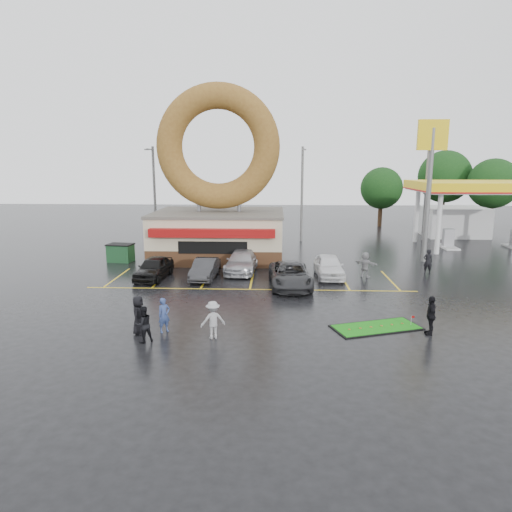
{
  "coord_description": "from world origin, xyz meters",
  "views": [
    {
      "loc": [
        1.54,
        -23.08,
        7.49
      ],
      "look_at": [
        0.4,
        2.72,
        2.2
      ],
      "focal_mm": 32.0,
      "sensor_mm": 36.0,
      "label": 1
    }
  ],
  "objects_px": {
    "gas_station": "(471,204)",
    "car_grey": "(290,275)",
    "putting_green": "(376,327)",
    "car_dgrey": "(205,269)",
    "person_cameraman": "(431,315)",
    "person_blue": "(164,315)",
    "car_white": "(329,266)",
    "streetlight_mid": "(302,192)",
    "car_silver": "(242,261)",
    "donut_shop": "(219,202)",
    "shell_sign": "(431,164)",
    "streetlight_right": "(426,191)",
    "dumpster": "(121,253)",
    "car_black": "(154,268)",
    "streetlight_left": "(154,192)"
  },
  "relations": [
    {
      "from": "car_dgrey",
      "to": "putting_green",
      "type": "bearing_deg",
      "value": -39.78
    },
    {
      "from": "donut_shop",
      "to": "streetlight_left",
      "type": "height_order",
      "value": "donut_shop"
    },
    {
      "from": "streetlight_right",
      "to": "dumpster",
      "type": "relative_size",
      "value": 5.0
    },
    {
      "from": "car_black",
      "to": "car_grey",
      "type": "distance_m",
      "value": 9.03
    },
    {
      "from": "streetlight_left",
      "to": "car_white",
      "type": "relative_size",
      "value": 2.06
    },
    {
      "from": "gas_station",
      "to": "car_white",
      "type": "height_order",
      "value": "gas_station"
    },
    {
      "from": "streetlight_right",
      "to": "car_grey",
      "type": "xyz_separation_m",
      "value": [
        -13.56,
        -17.77,
        -4.05
      ]
    },
    {
      "from": "donut_shop",
      "to": "shell_sign",
      "type": "height_order",
      "value": "donut_shop"
    },
    {
      "from": "streetlight_mid",
      "to": "person_cameraman",
      "type": "bearing_deg",
      "value": -79.78
    },
    {
      "from": "car_silver",
      "to": "streetlight_right",
      "type": "bearing_deg",
      "value": 43.25
    },
    {
      "from": "shell_sign",
      "to": "car_black",
      "type": "xyz_separation_m",
      "value": [
        -19.45,
        -6.25,
        -6.65
      ]
    },
    {
      "from": "donut_shop",
      "to": "car_silver",
      "type": "bearing_deg",
      "value": -66.34
    },
    {
      "from": "donut_shop",
      "to": "car_grey",
      "type": "bearing_deg",
      "value": -58.36
    },
    {
      "from": "car_grey",
      "to": "streetlight_mid",
      "type": "bearing_deg",
      "value": 80.79
    },
    {
      "from": "donut_shop",
      "to": "shell_sign",
      "type": "bearing_deg",
      "value": -3.47
    },
    {
      "from": "donut_shop",
      "to": "streetlight_mid",
      "type": "distance_m",
      "value": 10.59
    },
    {
      "from": "car_dgrey",
      "to": "dumpster",
      "type": "bearing_deg",
      "value": 149.13
    },
    {
      "from": "shell_sign",
      "to": "streetlight_mid",
      "type": "height_order",
      "value": "shell_sign"
    },
    {
      "from": "donut_shop",
      "to": "person_blue",
      "type": "relative_size",
      "value": 8.58
    },
    {
      "from": "car_black",
      "to": "dumpster",
      "type": "bearing_deg",
      "value": 132.69
    },
    {
      "from": "car_dgrey",
      "to": "person_blue",
      "type": "height_order",
      "value": "person_blue"
    },
    {
      "from": "shell_sign",
      "to": "car_dgrey",
      "type": "height_order",
      "value": "shell_sign"
    },
    {
      "from": "streetlight_left",
      "to": "car_black",
      "type": "relative_size",
      "value": 2.11
    },
    {
      "from": "car_silver",
      "to": "person_cameraman",
      "type": "relative_size",
      "value": 2.82
    },
    {
      "from": "gas_station",
      "to": "shell_sign",
      "type": "height_order",
      "value": "shell_sign"
    },
    {
      "from": "donut_shop",
      "to": "car_silver",
      "type": "height_order",
      "value": "donut_shop"
    },
    {
      "from": "donut_shop",
      "to": "putting_green",
      "type": "distance_m",
      "value": 18.87
    },
    {
      "from": "putting_green",
      "to": "car_dgrey",
      "type": "bearing_deg",
      "value": 136.74
    },
    {
      "from": "donut_shop",
      "to": "car_white",
      "type": "relative_size",
      "value": 3.08
    },
    {
      "from": "streetlight_mid",
      "to": "car_grey",
      "type": "bearing_deg",
      "value": -95.33
    },
    {
      "from": "car_dgrey",
      "to": "car_silver",
      "type": "height_order",
      "value": "car_silver"
    },
    {
      "from": "shell_sign",
      "to": "person_blue",
      "type": "distance_m",
      "value": 23.73
    },
    {
      "from": "streetlight_mid",
      "to": "person_blue",
      "type": "height_order",
      "value": "streetlight_mid"
    },
    {
      "from": "donut_shop",
      "to": "car_silver",
      "type": "xyz_separation_m",
      "value": [
        2.18,
        -4.97,
        -3.74
      ]
    },
    {
      "from": "person_cameraman",
      "to": "car_dgrey",
      "type": "bearing_deg",
      "value": -123.06
    },
    {
      "from": "person_cameraman",
      "to": "person_blue",
      "type": "bearing_deg",
      "value": -82.62
    },
    {
      "from": "gas_station",
      "to": "car_grey",
      "type": "relative_size",
      "value": 2.6
    },
    {
      "from": "car_white",
      "to": "putting_green",
      "type": "bearing_deg",
      "value": -84.8
    },
    {
      "from": "car_silver",
      "to": "car_grey",
      "type": "xyz_separation_m",
      "value": [
        3.26,
        -3.85,
        0.01
      ]
    },
    {
      "from": "person_cameraman",
      "to": "car_white",
      "type": "bearing_deg",
      "value": -155.71
    },
    {
      "from": "shell_sign",
      "to": "car_dgrey",
      "type": "distance_m",
      "value": 18.48
    },
    {
      "from": "person_blue",
      "to": "car_silver",
      "type": "bearing_deg",
      "value": 36.01
    },
    {
      "from": "person_cameraman",
      "to": "gas_station",
      "type": "bearing_deg",
      "value": 161.05
    },
    {
      "from": "person_blue",
      "to": "car_white",
      "type": "bearing_deg",
      "value": 9.42
    },
    {
      "from": "streetlight_right",
      "to": "dumpster",
      "type": "height_order",
      "value": "streetlight_right"
    },
    {
      "from": "car_dgrey",
      "to": "person_cameraman",
      "type": "relative_size",
      "value": 2.26
    },
    {
      "from": "donut_shop",
      "to": "streetlight_mid",
      "type": "relative_size",
      "value": 1.5
    },
    {
      "from": "car_black",
      "to": "car_white",
      "type": "relative_size",
      "value": 0.97
    },
    {
      "from": "donut_shop",
      "to": "streetlight_mid",
      "type": "height_order",
      "value": "donut_shop"
    },
    {
      "from": "car_dgrey",
      "to": "person_blue",
      "type": "distance_m",
      "value": 9.68
    }
  ]
}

